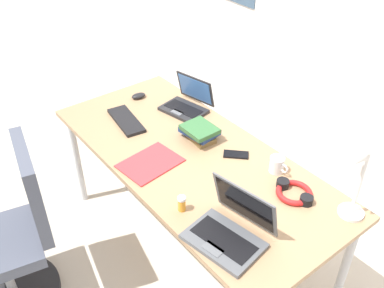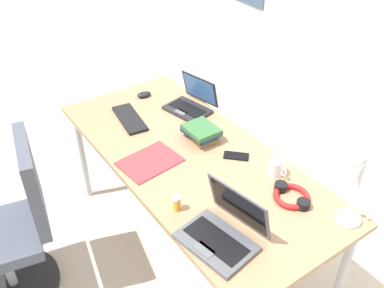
# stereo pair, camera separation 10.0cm
# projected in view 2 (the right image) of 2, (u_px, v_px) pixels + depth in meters

# --- Properties ---
(ground_plane) EXTENTS (12.00, 12.00, 0.00)m
(ground_plane) POSITION_uv_depth(u_px,v_px,m) (192.00, 246.00, 2.79)
(ground_plane) COLOR #B7AD9E
(wall_back) EXTENTS (6.00, 0.13, 2.60)m
(wall_back) POSITION_uv_depth(u_px,v_px,m) (345.00, 15.00, 2.54)
(wall_back) COLOR silver
(wall_back) RESTS_ON ground_plane
(desk) EXTENTS (1.80, 0.80, 0.74)m
(desk) POSITION_uv_depth(u_px,v_px,m) (192.00, 164.00, 2.39)
(desk) COLOR #9E7A56
(desk) RESTS_ON ground_plane
(desk_lamp) EXTENTS (0.12, 0.18, 0.40)m
(desk_lamp) POSITION_uv_depth(u_px,v_px,m) (352.00, 190.00, 1.84)
(desk_lamp) COLOR white
(desk_lamp) RESTS_ON desk
(laptop_back_left) EXTENTS (0.37, 0.33, 0.24)m
(laptop_back_left) POSITION_uv_depth(u_px,v_px,m) (223.00, 231.00, 1.85)
(laptop_back_left) COLOR #515459
(laptop_back_left) RESTS_ON desk
(laptop_far_corner) EXTENTS (0.32, 0.29, 0.20)m
(laptop_far_corner) POSITION_uv_depth(u_px,v_px,m) (191.00, 103.00, 2.73)
(laptop_far_corner) COLOR #232326
(laptop_far_corner) RESTS_ON desk
(external_keyboard) EXTENTS (0.34, 0.17, 0.02)m
(external_keyboard) POSITION_uv_depth(u_px,v_px,m) (130.00, 119.00, 2.65)
(external_keyboard) COLOR black
(external_keyboard) RESTS_ON desk
(computer_mouse) EXTENTS (0.07, 0.10, 0.03)m
(computer_mouse) POSITION_uv_depth(u_px,v_px,m) (144.00, 94.00, 2.88)
(computer_mouse) COLOR black
(computer_mouse) RESTS_ON desk
(cell_phone) EXTENTS (0.14, 0.14, 0.01)m
(cell_phone) POSITION_uv_depth(u_px,v_px,m) (236.00, 156.00, 2.35)
(cell_phone) COLOR black
(cell_phone) RESTS_ON desk
(headphones) EXTENTS (0.21, 0.18, 0.04)m
(headphones) POSITION_uv_depth(u_px,v_px,m) (292.00, 196.00, 2.08)
(headphones) COLOR red
(headphones) RESTS_ON desk
(pill_bottle) EXTENTS (0.04, 0.04, 0.08)m
(pill_bottle) POSITION_uv_depth(u_px,v_px,m) (177.00, 203.00, 2.00)
(pill_bottle) COLOR gold
(pill_bottle) RESTS_ON desk
(book_stack) EXTENTS (0.22, 0.18, 0.09)m
(book_stack) POSITION_uv_depth(u_px,v_px,m) (201.00, 132.00, 2.46)
(book_stack) COLOR brown
(book_stack) RESTS_ON desk
(paper_folder_by_keyboard) EXTENTS (0.26, 0.33, 0.01)m
(paper_folder_by_keyboard) POSITION_uv_depth(u_px,v_px,m) (150.00, 162.00, 2.31)
(paper_folder_by_keyboard) COLOR red
(paper_folder_by_keyboard) RESTS_ON desk
(coffee_mug) EXTENTS (0.11, 0.08, 0.09)m
(coffee_mug) POSITION_uv_depth(u_px,v_px,m) (276.00, 168.00, 2.21)
(coffee_mug) COLOR white
(coffee_mug) RESTS_ON desk
(office_chair) EXTENTS (0.52, 0.58, 0.97)m
(office_chair) POSITION_uv_depth(u_px,v_px,m) (13.00, 237.00, 2.34)
(office_chair) COLOR black
(office_chair) RESTS_ON ground_plane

